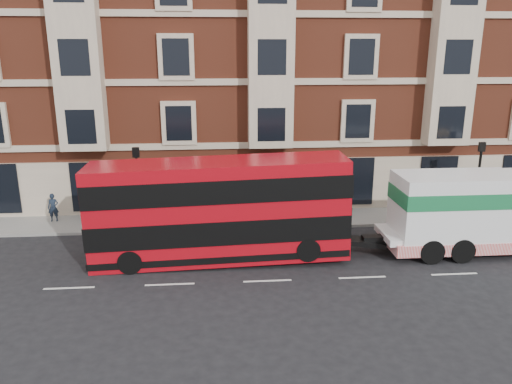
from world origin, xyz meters
The scene contains 8 objects.
ground centered at (0.00, 0.00, 0.00)m, with size 120.00×120.00×0.00m, color black.
sidewalk centered at (0.00, 7.50, 0.07)m, with size 90.00×3.00×0.15m, color slate.
victorian_terrace centered at (0.50, 15.00, 10.07)m, with size 45.00×12.00×20.40m.
lamp_post_west centered at (-6.00, 6.20, 2.68)m, with size 0.35×0.15×4.35m.
lamp_post_east centered at (12.00, 6.20, 2.68)m, with size 0.35×0.15×4.35m.
double_decker_bus centered at (-1.92, 2.35, 2.43)m, with size 11.31×2.60×4.58m.
tow_truck centered at (10.14, 2.35, 2.00)m, with size 9.06×2.68×3.77m.
pedestrian centered at (-10.90, 7.93, 0.92)m, with size 0.56×0.37×1.55m, color #182130.
Camera 1 is at (-1.99, -18.67, 9.24)m, focal length 35.00 mm.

